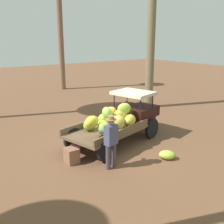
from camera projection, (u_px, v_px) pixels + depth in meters
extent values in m
plane|color=brown|center=(109.00, 143.00, 10.37)|extent=(60.00, 60.00, 0.00)
cube|color=black|center=(114.00, 132.00, 10.24)|extent=(3.99, 1.41, 0.16)
cylinder|color=black|center=(121.00, 121.00, 11.82)|extent=(0.81, 0.33, 0.80)
cylinder|color=black|center=(152.00, 128.00, 10.83)|extent=(0.81, 0.33, 0.80)
cylinder|color=black|center=(73.00, 138.00, 9.75)|extent=(0.81, 0.33, 0.80)
cylinder|color=black|center=(106.00, 150.00, 8.76)|extent=(0.81, 0.33, 0.80)
cube|color=brown|center=(106.00, 131.00, 9.86)|extent=(3.33, 2.40, 0.10)
cube|color=brown|center=(90.00, 122.00, 10.31)|extent=(2.93, 0.81, 0.22)
cube|color=brown|center=(123.00, 131.00, 9.32)|extent=(2.93, 0.81, 0.22)
cube|color=black|center=(133.00, 113.00, 11.03)|extent=(1.44, 1.74, 0.55)
cube|color=black|center=(145.00, 110.00, 11.71)|extent=(0.94, 1.20, 0.44)
cylinder|color=black|center=(127.00, 96.00, 11.60)|extent=(0.04, 0.04, 0.55)
cylinder|color=black|center=(153.00, 100.00, 10.80)|extent=(0.04, 0.04, 0.55)
cylinder|color=black|center=(114.00, 99.00, 10.95)|extent=(0.04, 0.04, 0.55)
cylinder|color=black|center=(140.00, 104.00, 10.15)|extent=(0.04, 0.04, 0.55)
cube|color=beige|center=(133.00, 93.00, 10.80)|extent=(1.55, 1.77, 0.12)
ellipsoid|color=gold|center=(118.00, 123.00, 9.38)|extent=(0.60, 0.61, 0.56)
ellipsoid|color=#90B33E|center=(105.00, 129.00, 8.92)|extent=(0.81, 0.80, 0.62)
ellipsoid|color=gold|center=(118.00, 121.00, 9.55)|extent=(0.59, 0.48, 0.50)
ellipsoid|color=gold|center=(111.00, 113.00, 10.29)|extent=(0.63, 0.63, 0.59)
ellipsoid|color=gold|center=(130.00, 120.00, 9.83)|extent=(0.77, 0.73, 0.50)
ellipsoid|color=gold|center=(92.00, 122.00, 8.90)|extent=(0.77, 0.72, 0.48)
ellipsoid|color=#A6BA47|center=(105.00, 119.00, 9.88)|extent=(0.64, 0.71, 0.56)
ellipsoid|color=#94B93D|center=(124.00, 109.00, 10.04)|extent=(0.61, 0.47, 0.47)
ellipsoid|color=gold|center=(104.00, 124.00, 9.79)|extent=(0.52, 0.63, 0.57)
ellipsoid|color=#AAC249|center=(110.00, 120.00, 10.23)|extent=(0.62, 0.55, 0.44)
ellipsoid|color=#89BD34|center=(103.00, 127.00, 9.19)|extent=(0.67, 0.70, 0.48)
ellipsoid|color=gold|center=(120.00, 115.00, 10.02)|extent=(0.56, 0.36, 0.46)
ellipsoid|color=#8DB943|center=(107.00, 113.00, 9.71)|extent=(0.69, 0.69, 0.57)
ellipsoid|color=#ACBD35|center=(107.00, 120.00, 10.01)|extent=(0.74, 0.66, 0.57)
ellipsoid|color=#83BC2F|center=(89.00, 125.00, 9.69)|extent=(0.68, 0.69, 0.37)
cylinder|color=#463B45|center=(108.00, 157.00, 8.24)|extent=(0.15, 0.15, 0.79)
cylinder|color=#463B45|center=(114.00, 155.00, 8.42)|extent=(0.15, 0.15, 0.79)
cube|color=#4A4E70|center=(111.00, 135.00, 8.14)|extent=(0.44, 0.31, 0.62)
cylinder|color=#4A4E70|center=(106.00, 132.00, 8.11)|extent=(0.37, 0.34, 0.10)
cylinder|color=#4A4E70|center=(111.00, 130.00, 8.25)|extent=(0.27, 0.40, 0.10)
sphere|color=#A47A4E|center=(111.00, 122.00, 8.03)|extent=(0.22, 0.22, 0.22)
cylinder|color=#967951|center=(111.00, 119.00, 8.01)|extent=(0.34, 0.34, 0.02)
cylinder|color=#967951|center=(111.00, 118.00, 7.99)|extent=(0.20, 0.20, 0.10)
cube|color=#8B5C45|center=(72.00, 155.00, 8.70)|extent=(0.39, 0.44, 0.50)
ellipsoid|color=#B3D045|center=(167.00, 155.00, 8.99)|extent=(0.68, 0.67, 0.30)
cylinder|color=#74684C|center=(151.00, 34.00, 14.61)|extent=(0.47, 0.47, 8.24)
cylinder|color=brown|center=(61.00, 40.00, 20.18)|extent=(0.42, 0.42, 7.45)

